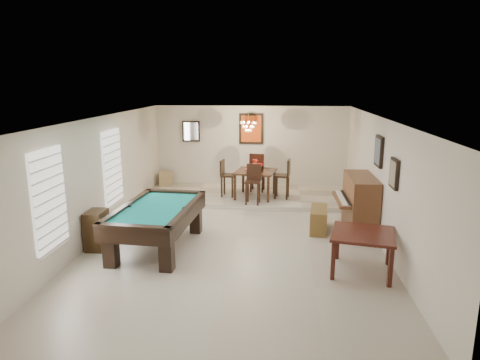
% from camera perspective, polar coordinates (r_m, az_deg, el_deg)
% --- Properties ---
extents(ground_plane, '(6.00, 9.00, 0.02)m').
position_cam_1_polar(ground_plane, '(9.46, -0.33, -7.69)').
color(ground_plane, beige).
extents(wall_back, '(6.00, 0.04, 2.60)m').
position_cam_1_polar(wall_back, '(13.49, 1.50, 4.34)').
color(wall_back, silver).
rests_on(wall_back, ground_plane).
extents(wall_front, '(6.00, 0.04, 2.60)m').
position_cam_1_polar(wall_front, '(4.84, -5.58, -11.90)').
color(wall_front, silver).
rests_on(wall_front, ground_plane).
extents(wall_left, '(0.04, 9.00, 2.60)m').
position_cam_1_polar(wall_left, '(9.82, -18.04, 0.42)').
color(wall_left, silver).
rests_on(wall_left, ground_plane).
extents(wall_right, '(0.04, 9.00, 2.60)m').
position_cam_1_polar(wall_right, '(9.29, 18.41, -0.30)').
color(wall_right, silver).
rests_on(wall_right, ground_plane).
extents(ceiling, '(6.00, 9.00, 0.04)m').
position_cam_1_polar(ceiling, '(8.88, -0.35, 8.28)').
color(ceiling, white).
rests_on(ceiling, wall_back).
extents(dining_step, '(6.00, 2.50, 0.12)m').
position_cam_1_polar(dining_step, '(12.52, 1.09, -2.14)').
color(dining_step, beige).
rests_on(dining_step, ground_plane).
extents(window_left_front, '(0.06, 1.00, 1.70)m').
position_cam_1_polar(window_left_front, '(7.87, -24.09, -2.36)').
color(window_left_front, white).
rests_on(window_left_front, wall_left).
extents(window_left_rear, '(0.06, 1.00, 1.70)m').
position_cam_1_polar(window_left_rear, '(10.33, -16.64, 1.69)').
color(window_left_rear, white).
rests_on(window_left_rear, wall_left).
extents(pool_table, '(1.56, 2.65, 0.85)m').
position_cam_1_polar(pool_table, '(8.90, -10.95, -6.30)').
color(pool_table, black).
rests_on(pool_table, ground_plane).
extents(square_table, '(1.27, 1.27, 0.74)m').
position_cam_1_polar(square_table, '(8.00, 15.97, -9.26)').
color(square_table, '#35130D').
rests_on(square_table, ground_plane).
extents(upright_piano, '(0.87, 1.55, 1.29)m').
position_cam_1_polar(upright_piano, '(9.92, 14.83, -3.15)').
color(upright_piano, brown).
rests_on(upright_piano, ground_plane).
extents(piano_bench, '(0.46, 0.98, 0.52)m').
position_cam_1_polar(piano_bench, '(9.93, 10.44, -5.22)').
color(piano_bench, brown).
rests_on(piano_bench, ground_plane).
extents(apothecary_chest, '(0.36, 0.53, 0.80)m').
position_cam_1_polar(apothecary_chest, '(9.18, -18.56, -6.33)').
color(apothecary_chest, black).
rests_on(apothecary_chest, ground_plane).
extents(dining_table, '(1.23, 1.23, 0.88)m').
position_cam_1_polar(dining_table, '(12.09, 2.03, -0.24)').
color(dining_table, black).
rests_on(dining_table, dining_step).
extents(flower_vase, '(0.13, 0.13, 0.22)m').
position_cam_1_polar(flower_vase, '(11.98, 2.05, 2.32)').
color(flower_vase, red).
rests_on(flower_vase, dining_table).
extents(dining_chair_south, '(0.42, 0.42, 1.06)m').
position_cam_1_polar(dining_chair_south, '(11.39, 1.74, -0.61)').
color(dining_chair_south, black).
rests_on(dining_chair_south, dining_step).
extents(dining_chair_north, '(0.47, 0.47, 1.16)m').
position_cam_1_polar(dining_chair_north, '(12.75, 2.35, 1.08)').
color(dining_chair_north, black).
rests_on(dining_chair_north, dining_step).
extents(dining_chair_west, '(0.43, 0.43, 1.05)m').
position_cam_1_polar(dining_chair_west, '(12.17, -1.57, 0.24)').
color(dining_chair_west, black).
rests_on(dining_chair_west, dining_step).
extents(dining_chair_east, '(0.46, 0.46, 1.11)m').
position_cam_1_polar(dining_chair_east, '(12.02, 5.61, 0.17)').
color(dining_chair_east, black).
rests_on(dining_chair_east, dining_step).
extents(corner_bench, '(0.41, 0.49, 0.41)m').
position_cam_1_polar(corner_bench, '(13.73, -9.84, 0.16)').
color(corner_bench, tan).
rests_on(corner_bench, dining_step).
extents(chandelier, '(0.44, 0.44, 0.60)m').
position_cam_1_polar(chandelier, '(12.09, 1.12, 7.63)').
color(chandelier, '#FFE5B2').
rests_on(chandelier, ceiling).
extents(back_painting, '(0.75, 0.06, 0.95)m').
position_cam_1_polar(back_painting, '(13.37, 1.50, 6.86)').
color(back_painting, '#D84C14').
rests_on(back_painting, wall_back).
extents(back_mirror, '(0.55, 0.06, 0.65)m').
position_cam_1_polar(back_mirror, '(13.63, -6.54, 6.47)').
color(back_mirror, white).
rests_on(back_mirror, wall_back).
extents(right_picture_upper, '(0.06, 0.55, 0.65)m').
position_cam_1_polar(right_picture_upper, '(9.46, 18.03, 3.66)').
color(right_picture_upper, slate).
rests_on(right_picture_upper, wall_right).
extents(right_picture_lower, '(0.06, 0.45, 0.55)m').
position_cam_1_polar(right_picture_lower, '(8.25, 19.87, 0.81)').
color(right_picture_lower, gray).
rests_on(right_picture_lower, wall_right).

